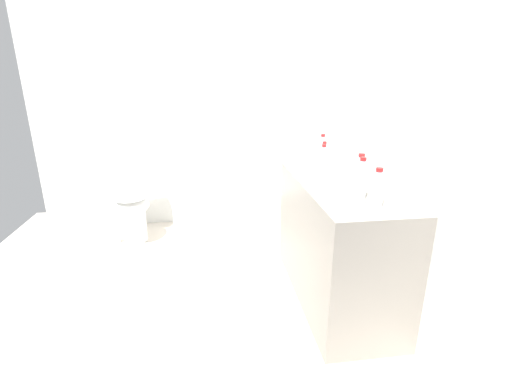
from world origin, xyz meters
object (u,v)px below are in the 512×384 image
Objects in this scene: sink_basin at (337,177)px; drinking_glass_1 at (359,198)px; toilet at (133,203)px; drinking_glass_2 at (314,162)px; water_bottle_3 at (361,180)px; water_bottle_4 at (360,175)px; water_bottle_0 at (323,160)px; water_bottle_5 at (322,150)px; bathtub at (248,206)px; sink_faucet at (360,176)px; drinking_glass_0 at (327,163)px; water_bottle_2 at (378,189)px; soap_dish at (376,211)px; water_bottle_1 at (324,157)px; drinking_glass_3 at (348,185)px; toilet_paper_roll at (114,238)px.

sink_basin is 0.44m from drinking_glass_1.
drinking_glass_2 is (1.59, -0.74, 0.54)m from toilet.
water_bottle_4 reaches higher than water_bottle_3.
water_bottle_3 is at bearing 44.32° from toilet.
water_bottle_0 is 0.89× the size of water_bottle_5.
sink_faucet is at bearing -62.84° from bathtub.
drinking_glass_0 is at bearing -90.24° from water_bottle_5.
sink_basin is at bearing -69.42° from bathtub.
drinking_glass_0 reaches higher than drinking_glass_2.
drinking_glass_2 is at bearing 94.75° from water_bottle_2.
drinking_glass_1 is at bearing 106.63° from soap_dish.
water_bottle_5 is at bearing 89.67° from water_bottle_2.
water_bottle_2 is 1.01m from water_bottle_5.
water_bottle_1 is 2.67× the size of drinking_glass_3.
bathtub is at bearing 119.26° from drinking_glass_2.
sink_basin reaches higher than soap_dish.
bathtub is 5.13× the size of sink_basin.
drinking_glass_0 is at bearing 86.72° from water_bottle_3.
drinking_glass_0 is (0.08, 0.15, -0.06)m from water_bottle_0.
water_bottle_0 is at bearing -25.59° from toilet_paper_roll.
water_bottle_2 is at bearing -90.33° from water_bottle_5.
toilet is 2.46m from soap_dish.
water_bottle_3 is at bearing -38.47° from toilet_paper_roll.
water_bottle_1 reaches higher than drinking_glass_0.
drinking_glass_2 is at bearing 90.94° from water_bottle_0.
sink_faucet and drinking_glass_3 have the same top height.
water_bottle_3 is at bearing 105.73° from water_bottle_2.
water_bottle_5 reaches higher than drinking_glass_3.
sink_faucet is (0.64, -1.25, 0.65)m from bathtub.
drinking_glass_0 is (0.04, 0.75, -0.08)m from water_bottle_3.
water_bottle_5 is 3.02× the size of drinking_glass_0.
sink_faucet is 0.60m from soap_dish.
bathtub is at bearing 117.38° from water_bottle_1.
water_bottle_3 is 2.81× the size of soap_dish.
water_bottle_3 is (0.02, -0.35, 0.09)m from sink_basin.
bathtub is 1.12m from drinking_glass_2.
water_bottle_3 is (-0.04, 0.13, 0.02)m from water_bottle_2.
drinking_glass_3 is at bearing -130.94° from sink_faucet.
drinking_glass_3 is 0.74× the size of toilet_paper_roll.
sink_basin is at bearing 92.99° from water_bottle_3.
water_bottle_2 is (0.06, -0.48, 0.07)m from sink_basin.
bathtub is 1.31m from water_bottle_0.
drinking_glass_2 is (-0.08, 0.06, -0.00)m from drinking_glass_0.
water_bottle_0 is at bearing -118.01° from drinking_glass_0.
drinking_glass_3 is (-0.17, -0.20, 0.00)m from sink_faucet.
bathtub is 1.15m from toilet.
water_bottle_1 is at bearing -23.18° from toilet_paper_roll.
sink_basin is 1.17× the size of water_bottle_5.
sink_basin is 2.57× the size of toilet_paper_roll.
toilet is 2.44m from water_bottle_2.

